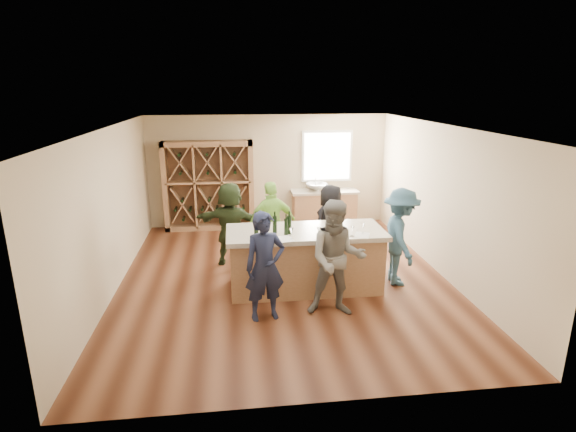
{
  "coord_description": "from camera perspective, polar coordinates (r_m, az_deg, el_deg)",
  "views": [
    {
      "loc": [
        -0.87,
        -7.74,
        3.47
      ],
      "look_at": [
        0.1,
        0.2,
        1.15
      ],
      "focal_mm": 28.0,
      "sensor_mm": 36.0,
      "label": 1
    }
  ],
  "objects": [
    {
      "name": "tasting_menu_c",
      "position": [
        7.59,
        9.39,
        -2.39
      ],
      "size": [
        0.34,
        0.39,
        0.0
      ],
      "primitive_type": "cube",
      "rotation": [
        0.0,
        0.0,
        -0.37
      ],
      "color": "white",
      "rests_on": "tasting_counter_top"
    },
    {
      "name": "wine_glass_d",
      "position": [
        7.67,
        5.58,
        -1.34
      ],
      "size": [
        0.07,
        0.07,
        0.18
      ],
      "primitive_type": "cone",
      "rotation": [
        0.0,
        0.0,
        0.06
      ],
      "color": "white",
      "rests_on": "tasting_counter_top"
    },
    {
      "name": "faucet",
      "position": [
        11.56,
        3.52,
        4.17
      ],
      "size": [
        0.02,
        0.02,
        0.3
      ],
      "primitive_type": "cylinder",
      "color": "silver",
      "rests_on": "back_counter_top"
    },
    {
      "name": "ceiling",
      "position": [
        7.81,
        -0.56,
        11.62
      ],
      "size": [
        6.0,
        7.0,
        0.1
      ],
      "primitive_type": "cube",
      "color": "white",
      "rests_on": "ground"
    },
    {
      "name": "person_far_right",
      "position": [
        9.15,
        5.4,
        -0.91
      ],
      "size": [
        0.92,
        0.79,
        1.59
      ],
      "primitive_type": "imported",
      "rotation": [
        0.0,
        0.0,
        3.59
      ],
      "color": "black",
      "rests_on": "floor"
    },
    {
      "name": "tasting_counter_base",
      "position": [
        7.95,
        2.2,
        -5.79
      ],
      "size": [
        2.6,
        1.0,
        1.0
      ],
      "primitive_type": "cube",
      "color": "#976B48",
      "rests_on": "floor"
    },
    {
      "name": "person_near_left",
      "position": [
        6.82,
        -2.94,
        -6.44
      ],
      "size": [
        0.7,
        0.57,
        1.71
      ],
      "primitive_type": "imported",
      "rotation": [
        0.0,
        0.0,
        0.2
      ],
      "color": "#191E38",
      "rests_on": "floor"
    },
    {
      "name": "back_counter_top",
      "position": [
        11.47,
        4.65,
        3.12
      ],
      "size": [
        1.7,
        0.62,
        0.06
      ],
      "primitive_type": "cube",
      "color": "#ADA18E",
      "rests_on": "back_counter_base"
    },
    {
      "name": "wall_back",
      "position": [
        11.51,
        -2.52,
        5.8
      ],
      "size": [
        6.0,
        0.1,
        2.8
      ],
      "primitive_type": "cube",
      "color": "#C4B08E",
      "rests_on": "ground"
    },
    {
      "name": "floor",
      "position": [
        8.55,
        -0.51,
        -8.14
      ],
      "size": [
        6.0,
        7.0,
        0.1
      ],
      "primitive_type": "cube",
      "color": "#582F1C",
      "rests_on": "ground"
    },
    {
      "name": "wine_glass_c",
      "position": [
        7.48,
        8.16,
        -1.94
      ],
      "size": [
        0.07,
        0.07,
        0.17
      ],
      "primitive_type": "cone",
      "rotation": [
        0.0,
        0.0,
        0.01
      ],
      "color": "white",
      "rests_on": "tasting_counter_top"
    },
    {
      "name": "wall_left",
      "position": [
        8.31,
        -21.94,
        0.54
      ],
      "size": [
        0.1,
        7.0,
        2.8
      ],
      "primitive_type": "cube",
      "color": "#C4B08E",
      "rests_on": "ground"
    },
    {
      "name": "tasting_menu_a",
      "position": [
        7.3,
        -0.4,
        -2.93
      ],
      "size": [
        0.3,
        0.37,
        0.0
      ],
      "primitive_type": "cube",
      "rotation": [
        0.0,
        0.0,
        0.21
      ],
      "color": "white",
      "rests_on": "tasting_counter_top"
    },
    {
      "name": "wine_bottle_a",
      "position": [
        7.49,
        -4.07,
        -1.23
      ],
      "size": [
        0.1,
        0.1,
        0.31
      ],
      "primitive_type": "cylinder",
      "rotation": [
        0.0,
        0.0,
        0.31
      ],
      "color": "black",
      "rests_on": "tasting_counter_top"
    },
    {
      "name": "wine_rack",
      "position": [
        11.28,
        -10.02,
        3.8
      ],
      "size": [
        2.2,
        0.45,
        2.2
      ],
      "primitive_type": "cube",
      "color": "#976B48",
      "rests_on": "floor"
    },
    {
      "name": "window_pane",
      "position": [
        11.55,
        5.01,
        7.55
      ],
      "size": [
        1.18,
        0.01,
        1.18
      ],
      "primitive_type": "cube",
      "color": "white",
      "rests_on": "wall_back"
    },
    {
      "name": "wine_bottle_e",
      "position": [
        7.52,
        0.16,
        -1.12
      ],
      "size": [
        0.1,
        0.1,
        0.31
      ],
      "primitive_type": "cylinder",
      "rotation": [
        0.0,
        0.0,
        0.4
      ],
      "color": "black",
      "rests_on": "tasting_counter_top"
    },
    {
      "name": "wine_bottle_c",
      "position": [
        7.56,
        -1.69,
        -1.09
      ],
      "size": [
        0.09,
        0.09,
        0.29
      ],
      "primitive_type": "cylinder",
      "rotation": [
        0.0,
        0.0,
        0.37
      ],
      "color": "black",
      "rests_on": "tasting_counter_top"
    },
    {
      "name": "person_far_left",
      "position": [
        8.96,
        -7.27,
        -1.0
      ],
      "size": [
        1.67,
        1.04,
        1.69
      ],
      "primitive_type": "imported",
      "rotation": [
        0.0,
        0.0,
        2.81
      ],
      "color": "#263319",
      "rests_on": "floor"
    },
    {
      "name": "person_near_right",
      "position": [
        6.95,
        6.23,
        -5.43
      ],
      "size": [
        0.96,
        0.62,
        1.85
      ],
      "primitive_type": "imported",
      "rotation": [
        0.0,
        0.0,
        -0.14
      ],
      "color": "slate",
      "rests_on": "floor"
    },
    {
      "name": "person_far_mid",
      "position": [
        8.86,
        -2.05,
        -1.03
      ],
      "size": [
        1.1,
        0.75,
        1.71
      ],
      "primitive_type": "imported",
      "rotation": [
        0.0,
        0.0,
        3.4
      ],
      "color": "#8CC64C",
      "rests_on": "floor"
    },
    {
      "name": "tasting_menu_b",
      "position": [
        7.38,
        4.71,
        -2.78
      ],
      "size": [
        0.29,
        0.37,
        0.0
      ],
      "primitive_type": "cube",
      "rotation": [
        0.0,
        0.0,
        -0.16
      ],
      "color": "white",
      "rests_on": "tasting_counter_top"
    },
    {
      "name": "wine_glass_e",
      "position": [
        7.65,
        9.51,
        -1.55
      ],
      "size": [
        0.08,
        0.08,
        0.18
      ],
      "primitive_type": "cone",
      "rotation": [
        0.0,
        0.0,
        0.19
      ],
      "color": "white",
      "rests_on": "tasting_counter_top"
    },
    {
      "name": "window_frame",
      "position": [
        11.59,
        4.97,
        7.58
      ],
      "size": [
        1.3,
        0.06,
        1.3
      ],
      "primitive_type": "cube",
      "color": "white",
      "rests_on": "wall_back"
    },
    {
      "name": "back_counter_base",
      "position": [
        11.58,
        4.6,
        0.9
      ],
      "size": [
        1.6,
        0.58,
        0.86
      ],
      "primitive_type": "cube",
      "color": "#976B48",
      "rests_on": "floor"
    },
    {
      "name": "wine_bottle_d",
      "position": [
        7.46,
        -0.24,
        -1.39
      ],
      "size": [
        0.08,
        0.08,
        0.28
      ],
      "primitive_type": "cylinder",
      "rotation": [
        0.0,
        0.0,
        0.19
      ],
      "color": "black",
      "rests_on": "tasting_counter_top"
    },
    {
      "name": "wine_glass_a",
      "position": [
        7.26,
        0.44,
        -2.23
      ],
      "size": [
        0.1,
        0.1,
        0.2
      ],
      "primitive_type": "cone",
      "rotation": [
        0.0,
        0.0,
        0.31
      ],
      "color": "white",
      "rests_on": "tasting_counter_top"
    },
    {
      "name": "person_server",
      "position": [
        8.26,
        14.05,
        -2.59
      ],
      "size": [
        0.63,
        1.18,
        1.77
      ],
      "primitive_type": "imported",
      "rotation": [
        0.0,
        0.0,
        1.48
      ],
      "color": "#335972",
      "rests_on": "floor"
    },
    {
      "name": "wine_glass_b",
      "position": [
        7.31,
        3.94,
        -2.17
      ],
      "size": [
        0.08,
        0.08,
        0.19
      ],
      "primitive_type": "cone",
      "rotation": [
        0.0,
        0.0,
        -0.13
      ],
      "color": "white",
      "rests_on": "tasting_counter_top"
    },
    {
      "name": "sink",
      "position": [
        11.4,
        3.68,
        3.7
      ],
      "size": [
        0.54,
        0.54,
        0.19
      ],
      "primitive_type": "imported",
      "color": "silver",
      "rests_on": "back_counter_top"
    },
    {
      "name": "tasting_counter_top",
      "position": [
        7.76,
        2.24,
        -2.09
      ],
      "size": [
        2.72,
        1.12,
        0.08
      ],
      "primitive_type": "cube",
      "color": "#ADA18E",
      "rests_on": "tasting_counter_base"
    },
    {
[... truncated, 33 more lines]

